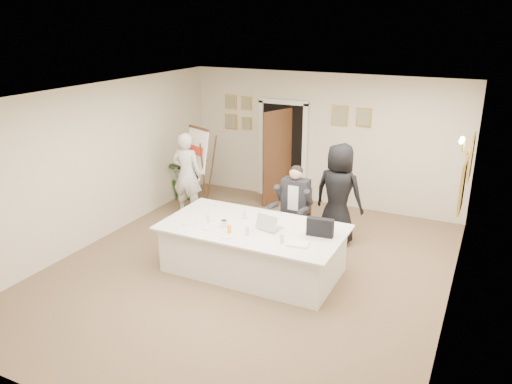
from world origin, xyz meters
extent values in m
plane|color=brown|center=(0.00, 0.00, 0.00)|extent=(7.00, 7.00, 0.00)
cube|color=white|center=(0.00, 0.00, 2.80)|extent=(6.00, 7.00, 0.02)
cube|color=silver|center=(0.00, 3.50, 1.40)|extent=(6.00, 0.10, 2.80)
cube|color=silver|center=(0.00, -3.50, 1.40)|extent=(6.00, 0.10, 2.80)
cube|color=silver|center=(-3.00, 0.00, 1.40)|extent=(0.10, 7.00, 2.80)
cube|color=silver|center=(3.00, 0.00, 1.40)|extent=(0.10, 7.00, 2.80)
cube|color=black|center=(-0.90, 3.47, 1.05)|extent=(0.92, 0.06, 2.10)
cube|color=white|center=(-1.42, 3.44, 1.05)|extent=(0.10, 0.06, 2.20)
cube|color=white|center=(-0.38, 3.44, 1.05)|extent=(0.10, 0.06, 2.20)
cube|color=#3E2B13|center=(-0.85, 3.05, 1.03)|extent=(0.33, 0.81, 2.02)
cube|color=silver|center=(0.08, -0.01, 0.38)|extent=(2.66, 1.33, 0.75)
cube|color=silver|center=(0.08, -0.01, 0.76)|extent=(2.84, 1.51, 0.03)
cube|color=white|center=(-2.05, 1.83, 1.32)|extent=(0.63, 0.39, 0.86)
imported|color=silver|center=(-2.20, 1.60, 0.86)|extent=(0.67, 0.48, 1.72)
imported|color=black|center=(0.93, 1.67, 0.91)|extent=(0.96, 0.69, 1.82)
imported|color=#22561C|center=(-2.80, 2.50, 0.55)|extent=(1.29, 1.26, 1.09)
cube|color=black|center=(1.14, 0.11, 0.91)|extent=(0.41, 0.15, 0.28)
cube|color=white|center=(0.96, -0.33, 0.79)|extent=(0.33, 0.25, 0.03)
cylinder|color=white|center=(-0.88, -0.33, 0.78)|extent=(0.29, 0.29, 0.01)
cylinder|color=white|center=(-0.50, -0.38, 0.78)|extent=(0.24, 0.24, 0.01)
cylinder|color=white|center=(-0.09, -0.50, 0.78)|extent=(0.27, 0.27, 0.01)
cylinder|color=silver|center=(-0.64, -0.16, 0.84)|extent=(0.07, 0.07, 0.14)
cylinder|color=silver|center=(0.15, -0.34, 0.84)|extent=(0.07, 0.07, 0.14)
cylinder|color=silver|center=(0.72, -0.38, 0.84)|extent=(0.07, 0.07, 0.14)
cylinder|color=silver|center=(-0.19, 0.22, 0.84)|extent=(0.08, 0.08, 0.14)
cylinder|color=orange|center=(-0.12, -0.41, 0.84)|extent=(0.08, 0.08, 0.13)
cylinder|color=silver|center=(-0.32, -0.22, 0.83)|extent=(0.10, 0.10, 0.11)
camera|label=1|loc=(3.26, -6.42, 3.85)|focal=35.00mm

